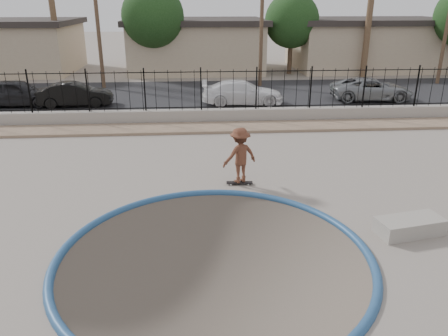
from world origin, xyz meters
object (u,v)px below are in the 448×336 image
skater (240,158)px  skateboard (240,183)px  car_a (17,93)px  car_b (75,94)px  car_c (242,92)px  concrete_ledge (410,226)px  car_d (371,89)px

skater → skateboard: bearing=156.2°
skater → skateboard: 0.79m
car_a → car_b: (3.06, -0.29, -0.07)m
skateboard → skater: bearing=-176.1°
car_a → car_b: bearing=-94.0°
car_c → car_a: bearing=89.1°
car_a → car_b: car_a is taller
skater → car_c: 10.86m
concrete_ledge → car_d: size_ratio=0.36×
skateboard → car_c: car_c is taller
car_b → skater: bearing=-149.4°
skateboard → car_d: bearing=56.7°
car_a → car_b: size_ratio=1.08×
skater → car_a: bearing=-70.5°
concrete_ledge → car_b: car_b is taller
concrete_ledge → car_b: size_ratio=0.42×
car_b → concrete_ledge: bearing=-145.5°
skater → concrete_ledge: skater is taller
skateboard → car_a: size_ratio=0.20×
concrete_ledge → car_a: 20.36m
skateboard → concrete_ledge: (3.76, -3.29, 0.14)m
car_b → car_a: bearing=80.7°
car_c → car_d: size_ratio=0.97×
skateboard → car_d: car_d is taller
skater → car_b: (-7.48, 10.90, -0.19)m
car_b → car_d: size_ratio=0.86×
skater → car_d: bearing=-151.0°
skater → concrete_ledge: (3.76, -3.29, -0.64)m
concrete_ledge → car_b: 18.11m
concrete_ledge → car_a: car_a is taller
skateboard → car_b: 13.23m
car_a → concrete_ledge: bearing=-133.9°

